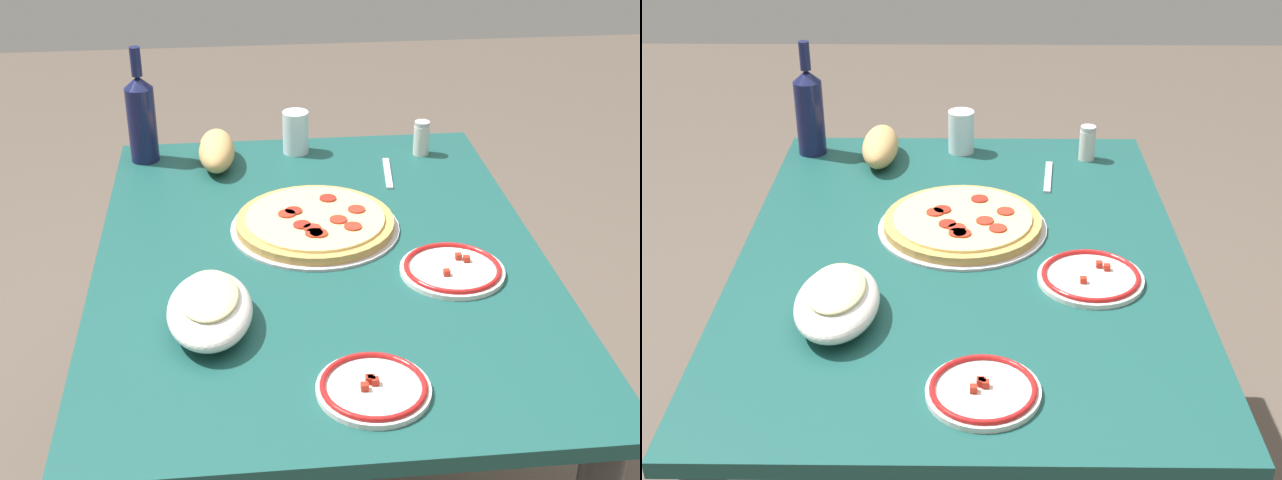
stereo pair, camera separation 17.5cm
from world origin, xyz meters
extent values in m
cube|color=#194C47|center=(0.00, 0.00, 0.73)|extent=(1.22, 0.90, 0.03)
cylinder|color=#33302D|center=(-0.55, -0.39, 0.36)|extent=(0.07, 0.07, 0.71)
cylinder|color=#33302D|center=(-0.55, 0.39, 0.36)|extent=(0.07, 0.07, 0.71)
cylinder|color=#B7B7BC|center=(-0.10, 0.00, 0.74)|extent=(0.36, 0.36, 0.01)
cylinder|color=tan|center=(-0.10, 0.00, 0.76)|extent=(0.34, 0.34, 0.02)
cylinder|color=#EFD684|center=(-0.10, 0.00, 0.77)|extent=(0.30, 0.30, 0.01)
cylinder|color=#B22D1E|center=(-0.12, 0.09, 0.77)|extent=(0.04, 0.04, 0.00)
cylinder|color=#B22D1E|center=(-0.08, 0.05, 0.77)|extent=(0.04, 0.04, 0.00)
cylinder|color=maroon|center=(-0.13, -0.04, 0.77)|extent=(0.04, 0.04, 0.00)
cylinder|color=#B22D1E|center=(-0.05, -0.01, 0.77)|extent=(0.04, 0.04, 0.00)
cylinder|color=maroon|center=(-0.18, 0.04, 0.77)|extent=(0.04, 0.04, 0.00)
cylinder|color=maroon|center=(-0.07, -0.03, 0.77)|extent=(0.04, 0.04, 0.00)
cylinder|color=#B22D1E|center=(-0.03, -0.01, 0.77)|extent=(0.04, 0.04, 0.00)
cylinder|color=#B22D1E|center=(-0.03, 0.00, 0.77)|extent=(0.04, 0.04, 0.00)
cylinder|color=#B22D1E|center=(-0.12, -0.06, 0.77)|extent=(0.04, 0.04, 0.00)
cylinder|color=#B22D1E|center=(-0.05, 0.07, 0.77)|extent=(0.04, 0.04, 0.00)
ellipsoid|color=white|center=(0.24, -0.22, 0.78)|extent=(0.24, 0.15, 0.07)
ellipsoid|color=#AD2819|center=(0.24, -0.22, 0.79)|extent=(0.20, 0.12, 0.03)
ellipsoid|color=beige|center=(0.24, -0.22, 0.81)|extent=(0.17, 0.10, 0.02)
cylinder|color=#141942|center=(-0.51, -0.38, 0.83)|extent=(0.07, 0.07, 0.19)
cone|color=#141942|center=(-0.51, -0.38, 0.94)|extent=(0.07, 0.07, 0.03)
cylinder|color=#141942|center=(-0.51, -0.38, 0.99)|extent=(0.03, 0.03, 0.07)
cylinder|color=silver|center=(-0.52, -0.01, 0.80)|extent=(0.07, 0.07, 0.11)
cylinder|color=white|center=(0.10, 0.25, 0.75)|extent=(0.20, 0.20, 0.01)
torus|color=red|center=(0.10, 0.25, 0.75)|extent=(0.19, 0.19, 0.01)
cube|color=#AD2819|center=(0.07, 0.27, 0.76)|extent=(0.01, 0.01, 0.01)
cube|color=#AD2819|center=(0.13, 0.23, 0.76)|extent=(0.01, 0.01, 0.01)
cube|color=#AD2819|center=(0.08, 0.28, 0.76)|extent=(0.01, 0.01, 0.01)
cylinder|color=white|center=(0.45, 0.04, 0.75)|extent=(0.18, 0.18, 0.01)
torus|color=red|center=(0.45, 0.04, 0.75)|extent=(0.17, 0.17, 0.01)
cube|color=#AD2819|center=(0.45, 0.02, 0.76)|extent=(0.01, 0.01, 0.01)
cube|color=#AD2819|center=(0.44, 0.03, 0.76)|extent=(0.01, 0.01, 0.01)
cube|color=#AD2819|center=(0.44, 0.04, 0.76)|extent=(0.01, 0.01, 0.01)
cube|color=#AD2819|center=(0.44, 0.04, 0.76)|extent=(0.01, 0.01, 0.01)
ellipsoid|color=tan|center=(-0.46, -0.21, 0.78)|extent=(0.21, 0.09, 0.08)
cylinder|color=silver|center=(-0.48, 0.31, 0.78)|extent=(0.04, 0.04, 0.07)
cylinder|color=#B7B7BC|center=(-0.48, 0.31, 0.82)|extent=(0.04, 0.04, 0.01)
cube|color=#B7B7BC|center=(-0.36, 0.20, 0.74)|extent=(0.17, 0.03, 0.00)
camera|label=1|loc=(1.53, -0.16, 1.62)|focal=49.04mm
camera|label=2|loc=(1.54, 0.02, 1.62)|focal=49.04mm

